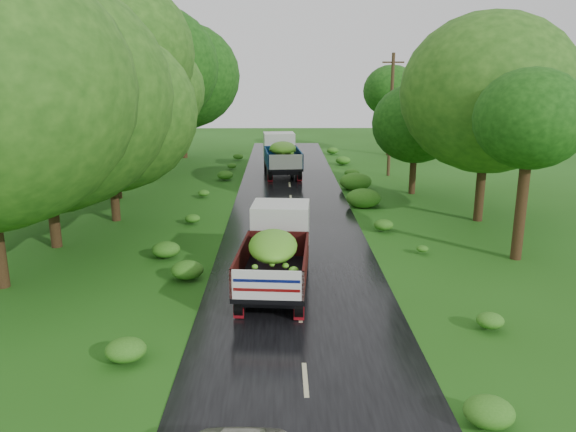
{
  "coord_description": "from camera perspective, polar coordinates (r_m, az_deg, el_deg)",
  "views": [
    {
      "loc": [
        -0.6,
        -12.41,
        7.51
      ],
      "look_at": [
        -0.3,
        9.51,
        1.7
      ],
      "focal_mm": 35.0,
      "sensor_mm": 36.0,
      "label": 1
    }
  ],
  "objects": [
    {
      "name": "truck_far",
      "position": [
        40.71,
        -0.7,
        6.46
      ],
      "size": [
        2.86,
        6.77,
        2.77
      ],
      "rotation": [
        0.0,
        0.0,
        0.08
      ],
      "color": "black",
      "rests_on": "ground"
    },
    {
      "name": "utility_pole",
      "position": [
        40.48,
        10.41,
        10.17
      ],
      "size": [
        1.46,
        0.52,
        8.5
      ],
      "rotation": [
        0.0,
        0.0,
        -0.29
      ],
      "color": "#382616",
      "rests_on": "ground"
    },
    {
      "name": "shrubs",
      "position": [
        27.37,
        0.51,
        -0.32
      ],
      "size": [
        11.9,
        44.0,
        0.7
      ],
      "color": "#2D6B19",
      "rests_on": "ground"
    },
    {
      "name": "trees_left",
      "position": [
        33.85,
        -16.99,
        13.0
      ],
      "size": [
        6.08,
        33.85,
        10.28
      ],
      "color": "black",
      "rests_on": "ground"
    },
    {
      "name": "ground",
      "position": [
        14.52,
        1.77,
        -16.33
      ],
      "size": [
        120.0,
        120.0,
        0.0
      ],
      "primitive_type": "plane",
      "color": "#1D4B10",
      "rests_on": "ground"
    },
    {
      "name": "road",
      "position": [
        18.97,
        1.11,
        -8.46
      ],
      "size": [
        6.5,
        80.0,
        0.02
      ],
      "primitive_type": "cube",
      "color": "black",
      "rests_on": "ground"
    },
    {
      "name": "road_lines",
      "position": [
        19.88,
        1.02,
        -7.29
      ],
      "size": [
        0.12,
        69.6,
        0.0
      ],
      "color": "#BFB78C",
      "rests_on": "road"
    },
    {
      "name": "trees_right",
      "position": [
        33.39,
        15.94,
        10.94
      ],
      "size": [
        5.59,
        30.92,
        8.18
      ],
      "color": "black",
      "rests_on": "ground"
    },
    {
      "name": "truck_near",
      "position": [
        19.59,
        -1.17,
        -3.17
      ],
      "size": [
        2.64,
        6.27,
        2.57
      ],
      "rotation": [
        0.0,
        0.0,
        -0.08
      ],
      "color": "black",
      "rests_on": "ground"
    }
  ]
}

